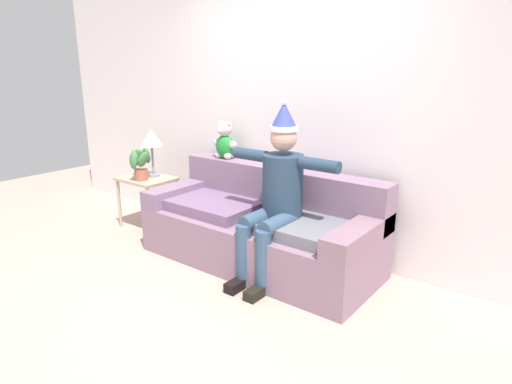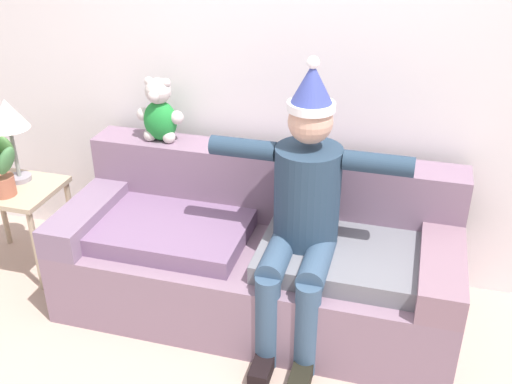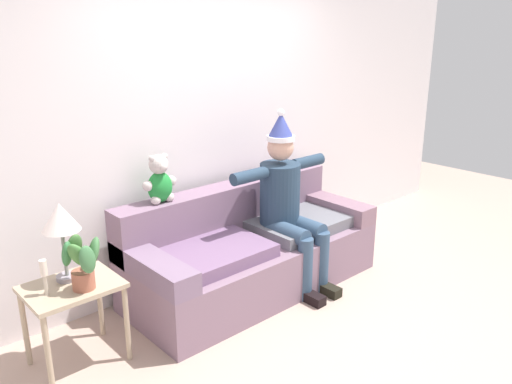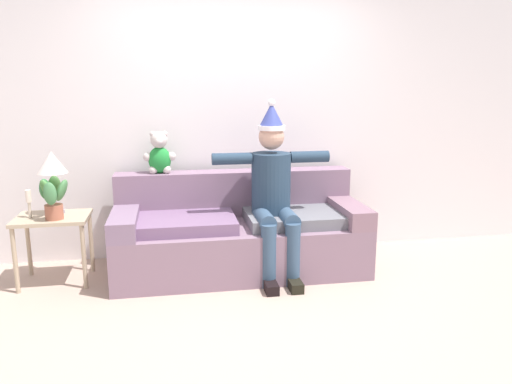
{
  "view_description": "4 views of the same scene",
  "coord_description": "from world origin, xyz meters",
  "px_view_note": "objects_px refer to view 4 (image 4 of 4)",
  "views": [
    {
      "loc": [
        2.27,
        -2.0,
        1.75
      ],
      "look_at": [
        0.08,
        0.83,
        0.73
      ],
      "focal_mm": 30.92,
      "sensor_mm": 36.0,
      "label": 1
    },
    {
      "loc": [
        0.75,
        -1.72,
        2.24
      ],
      "look_at": [
        0.0,
        0.94,
        0.77
      ],
      "focal_mm": 42.2,
      "sensor_mm": 36.0,
      "label": 2
    },
    {
      "loc": [
        -2.66,
        -1.99,
        2.13
      ],
      "look_at": [
        -0.02,
        0.93,
        0.87
      ],
      "focal_mm": 36.15,
      "sensor_mm": 36.0,
      "label": 3
    },
    {
      "loc": [
        -0.59,
        -3.15,
        1.62
      ],
      "look_at": [
        0.13,
        0.9,
        0.73
      ],
      "focal_mm": 34.49,
      "sensor_mm": 36.0,
      "label": 4
    }
  ],
  "objects_px": {
    "teddy_bear": "(159,154)",
    "side_table": "(53,227)",
    "person_seated": "(273,188)",
    "candle_tall": "(29,200)",
    "potted_plant": "(53,196)",
    "table_lamp": "(52,165)",
    "couch": "(239,233)"
  },
  "relations": [
    {
      "from": "side_table",
      "to": "person_seated",
      "type": "bearing_deg",
      "value": -3.86
    },
    {
      "from": "couch",
      "to": "potted_plant",
      "type": "xyz_separation_m",
      "value": [
        -1.52,
        -0.14,
        0.43
      ]
    },
    {
      "from": "table_lamp",
      "to": "potted_plant",
      "type": "height_order",
      "value": "table_lamp"
    },
    {
      "from": "person_seated",
      "to": "potted_plant",
      "type": "relative_size",
      "value": 4.26
    },
    {
      "from": "person_seated",
      "to": "couch",
      "type": "bearing_deg",
      "value": 148.6
    },
    {
      "from": "person_seated",
      "to": "side_table",
      "type": "height_order",
      "value": "person_seated"
    },
    {
      "from": "person_seated",
      "to": "teddy_bear",
      "type": "height_order",
      "value": "person_seated"
    },
    {
      "from": "couch",
      "to": "teddy_bear",
      "type": "relative_size",
      "value": 5.69
    },
    {
      "from": "candle_tall",
      "to": "side_table",
      "type": "bearing_deg",
      "value": 7.03
    },
    {
      "from": "side_table",
      "to": "potted_plant",
      "type": "relative_size",
      "value": 1.64
    },
    {
      "from": "couch",
      "to": "table_lamp",
      "type": "height_order",
      "value": "table_lamp"
    },
    {
      "from": "potted_plant",
      "to": "person_seated",
      "type": "bearing_deg",
      "value": -0.74
    },
    {
      "from": "person_seated",
      "to": "candle_tall",
      "type": "relative_size",
      "value": 6.55
    },
    {
      "from": "table_lamp",
      "to": "candle_tall",
      "type": "bearing_deg",
      "value": -147.98
    },
    {
      "from": "couch",
      "to": "teddy_bear",
      "type": "distance_m",
      "value": 1.0
    },
    {
      "from": "person_seated",
      "to": "side_table",
      "type": "distance_m",
      "value": 1.86
    },
    {
      "from": "person_seated",
      "to": "teddy_bear",
      "type": "relative_size",
      "value": 3.95
    },
    {
      "from": "table_lamp",
      "to": "candle_tall",
      "type": "distance_m",
      "value": 0.33
    },
    {
      "from": "side_table",
      "to": "couch",
      "type": "bearing_deg",
      "value": 1.6
    },
    {
      "from": "table_lamp",
      "to": "side_table",
      "type": "bearing_deg",
      "value": -98.93
    },
    {
      "from": "teddy_bear",
      "to": "candle_tall",
      "type": "xyz_separation_m",
      "value": [
        -1.04,
        -0.34,
        -0.3
      ]
    },
    {
      "from": "side_table",
      "to": "table_lamp",
      "type": "xyz_separation_m",
      "value": [
        0.01,
        0.09,
        0.5
      ]
    },
    {
      "from": "side_table",
      "to": "potted_plant",
      "type": "bearing_deg",
      "value": -68.37
    },
    {
      "from": "person_seated",
      "to": "teddy_bear",
      "type": "bearing_deg",
      "value": 155.15
    },
    {
      "from": "person_seated",
      "to": "candle_tall",
      "type": "xyz_separation_m",
      "value": [
        -1.99,
        0.1,
        -0.04
      ]
    },
    {
      "from": "side_table",
      "to": "potted_plant",
      "type": "height_order",
      "value": "potted_plant"
    },
    {
      "from": "couch",
      "to": "candle_tall",
      "type": "bearing_deg",
      "value": -177.88
    },
    {
      "from": "side_table",
      "to": "table_lamp",
      "type": "distance_m",
      "value": 0.5
    },
    {
      "from": "couch",
      "to": "teddy_bear",
      "type": "xyz_separation_m",
      "value": [
        -0.68,
        0.27,
        0.69
      ]
    },
    {
      "from": "table_lamp",
      "to": "person_seated",
      "type": "bearing_deg",
      "value": -6.72
    },
    {
      "from": "teddy_bear",
      "to": "side_table",
      "type": "height_order",
      "value": "teddy_bear"
    },
    {
      "from": "person_seated",
      "to": "teddy_bear",
      "type": "distance_m",
      "value": 1.08
    }
  ]
}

